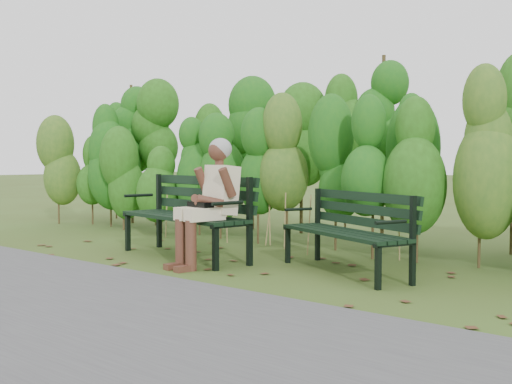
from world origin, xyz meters
The scene contains 7 objects.
ground centered at (0.00, 0.00, 0.00)m, with size 80.00×80.00×0.00m, color #414F1D.
footpath centered at (0.00, -2.20, 0.01)m, with size 60.00×2.50×0.01m, color #474749.
hedge_band centered at (0.00, 1.86, 1.26)m, with size 11.04×1.67×2.42m.
leaf_litter centered at (0.31, -0.12, 0.00)m, with size 5.69×1.98×0.01m.
bench_left centered at (-0.72, 0.06, 0.54)m, with size 1.92×0.91×0.92m.
bench_right centered at (1.17, 0.38, 0.46)m, with size 1.65×1.10×0.79m.
seated_woman centered at (-0.14, -0.23, 0.75)m, with size 0.55×0.80×1.33m.
Camera 1 is at (4.13, -4.70, 1.09)m, focal length 42.00 mm.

